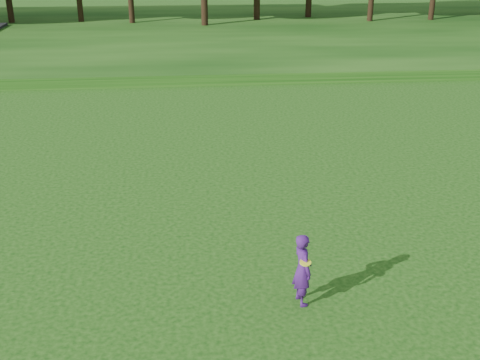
{
  "coord_description": "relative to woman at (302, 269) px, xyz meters",
  "views": [
    {
      "loc": [
        1.73,
        -11.78,
        7.71
      ],
      "look_at": [
        3.1,
        3.3,
        1.3
      ],
      "focal_mm": 45.0,
      "sensor_mm": 36.0,
      "label": 1
    }
  ],
  "objects": [
    {
      "name": "walking_path",
      "position": [
        -4.1,
        20.7,
        -0.82
      ],
      "size": [
        130.0,
        1.6,
        0.04
      ],
      "primitive_type": "cube",
      "color": "gray",
      "rests_on": "ground"
    },
    {
      "name": "woman",
      "position": [
        0.0,
        0.0,
        0.0
      ],
      "size": [
        0.53,
        0.69,
        1.68
      ],
      "color": "#481970",
      "rests_on": "ground"
    },
    {
      "name": "ground",
      "position": [
        -4.1,
        0.7,
        -0.84
      ],
      "size": [
        140.0,
        140.0,
        0.0
      ],
      "primitive_type": "plane",
      "color": "#103D0B",
      "rests_on": "ground"
    },
    {
      "name": "berm",
      "position": [
        -4.1,
        34.7,
        -0.54
      ],
      "size": [
        130.0,
        30.0,
        0.6
      ],
      "primitive_type": "cube",
      "color": "#103D0B",
      "rests_on": "ground"
    }
  ]
}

